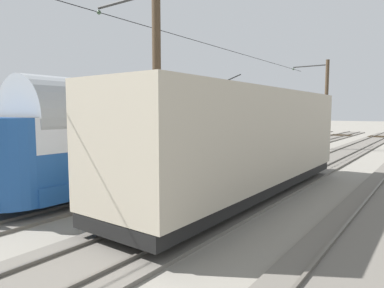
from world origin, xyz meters
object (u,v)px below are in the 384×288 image
Objects in this scene: vintage_streetcar at (178,130)px; boxcar_adjacent at (244,139)px; catenary_pole_foreground at (325,103)px; catenary_pole_mid_near at (155,91)px.

boxcar_adjacent is at bearing 157.35° from vintage_streetcar.
catenary_pole_foreground is at bearing -99.70° from vintage_streetcar.
catenary_pole_foreground and catenary_pole_mid_near have the same top height.
catenary_pole_foreground reaches higher than boxcar_adjacent.
catenary_pole_foreground reaches higher than vintage_streetcar.
catenary_pole_mid_near is at bearing 90.00° from catenary_pole_foreground.
vintage_streetcar is at bearing -22.65° from boxcar_adjacent.
catenary_pole_foreground is (1.86, -17.75, 1.66)m from boxcar_adjacent.
vintage_streetcar reaches higher than boxcar_adjacent.
vintage_streetcar is 2.51× the size of catenary_pole_mid_near.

